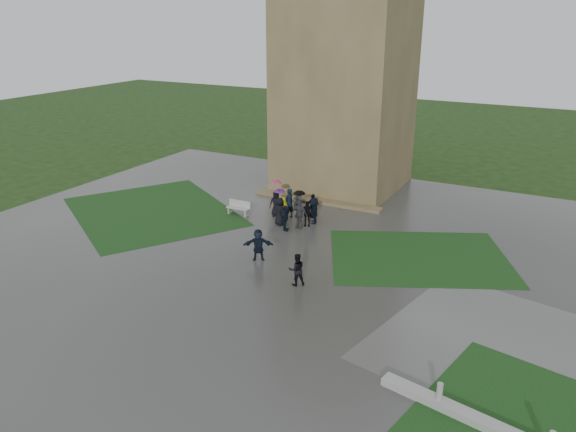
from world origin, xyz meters
The scene contains 10 objects.
ground centered at (0.00, 0.00, 0.00)m, with size 120.00×120.00×0.00m, color black.
plaza centered at (0.00, 2.00, 0.01)m, with size 34.00×34.00×0.02m, color #343532.
lawn_inset_left centered at (-8.50, 4.00, 0.03)m, with size 11.00×9.00×0.01m, color #123312.
lawn_inset_right centered at (8.50, 5.00, 0.03)m, with size 9.00×7.00×0.01m, color #123312.
tower centered at (0.00, 15.00, 9.00)m, with size 8.00×8.00×18.00m, color brown.
tower_plinth centered at (0.00, 10.60, 0.13)m, with size 9.00×0.80×0.22m, color brown.
bench centered at (-3.31, 6.10, 0.48)m, with size 1.53×0.50×0.89m.
visitor_cluster centered at (0.46, 6.55, 0.96)m, with size 3.60×3.79×2.37m.
pedestrian_mid centered at (1.27, 0.82, 0.85)m, with size 1.54×0.55×1.66m, color black.
pedestrian_near centered at (4.29, -0.79, 0.80)m, with size 0.76×0.44×1.56m, color black.
Camera 1 is at (14.95, -21.80, 12.08)m, focal length 35.00 mm.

